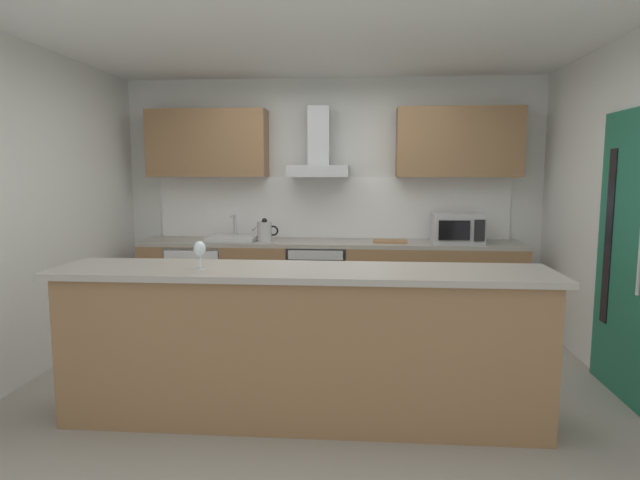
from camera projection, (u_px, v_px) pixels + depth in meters
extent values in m
cube|color=gray|center=(317.00, 382.00, 4.21)|extent=(5.45, 4.69, 0.02)
cube|color=white|center=(317.00, 32.00, 3.88)|extent=(5.45, 4.69, 0.02)
cube|color=silver|center=(332.00, 201.00, 5.92)|extent=(5.45, 0.12, 2.60)
cube|color=silver|center=(26.00, 212.00, 4.23)|extent=(0.12, 4.69, 2.60)
cube|color=silver|center=(636.00, 216.00, 3.86)|extent=(0.12, 4.69, 2.60)
cube|color=white|center=(332.00, 207.00, 5.86)|extent=(3.78, 0.02, 0.66)
cube|color=olive|center=(330.00, 286.00, 5.66)|extent=(3.92, 0.60, 0.86)
cube|color=#9E998E|center=(330.00, 243.00, 5.60)|extent=(3.92, 0.60, 0.04)
cube|color=olive|center=(302.00, 348.00, 3.49)|extent=(3.06, 0.52, 0.97)
cube|color=#9E998E|center=(302.00, 272.00, 3.42)|extent=(3.16, 0.64, 0.04)
cube|color=olive|center=(208.00, 144.00, 5.72)|extent=(1.25, 0.32, 0.70)
cube|color=olive|center=(459.00, 142.00, 5.51)|extent=(1.25, 0.32, 0.70)
cube|color=#1E664C|center=(626.00, 255.00, 3.83)|extent=(0.04, 0.85, 2.05)
cube|color=black|center=(609.00, 237.00, 4.06)|extent=(0.01, 0.11, 1.31)
cylinder|color=#B7BABC|center=(640.00, 262.00, 3.57)|extent=(0.03, 0.03, 0.45)
cube|color=slate|center=(318.00, 283.00, 5.64)|extent=(0.60, 0.56, 0.80)
cube|color=black|center=(315.00, 295.00, 5.36)|extent=(0.50, 0.02, 0.48)
cube|color=#B7BABC|center=(315.00, 255.00, 5.31)|extent=(0.54, 0.02, 0.09)
cylinder|color=#B7BABC|center=(315.00, 272.00, 5.30)|extent=(0.49, 0.02, 0.02)
cube|color=white|center=(200.00, 284.00, 5.75)|extent=(0.58, 0.56, 0.85)
cube|color=silver|center=(192.00, 290.00, 5.46)|extent=(0.55, 0.02, 0.80)
cylinder|color=#B7BABC|center=(212.00, 287.00, 5.42)|extent=(0.02, 0.02, 0.38)
cube|color=#B7BABC|center=(457.00, 228.00, 5.42)|extent=(0.50, 0.36, 0.30)
cube|color=black|center=(454.00, 230.00, 5.24)|extent=(0.30, 0.02, 0.19)
cube|color=black|center=(480.00, 230.00, 5.22)|extent=(0.10, 0.01, 0.21)
cube|color=silver|center=(232.00, 238.00, 5.66)|extent=(0.50, 0.40, 0.04)
cylinder|color=#B7BABC|center=(235.00, 227.00, 5.77)|extent=(0.03, 0.03, 0.26)
cylinder|color=#B7BABC|center=(233.00, 216.00, 5.68)|extent=(0.03, 0.16, 0.03)
cylinder|color=#B7BABC|center=(265.00, 232.00, 5.58)|extent=(0.15, 0.15, 0.20)
sphere|color=black|center=(264.00, 221.00, 5.56)|extent=(0.06, 0.06, 0.06)
cone|color=#B7BABC|center=(255.00, 228.00, 5.58)|extent=(0.09, 0.04, 0.07)
torus|color=black|center=(273.00, 231.00, 5.57)|extent=(0.11, 0.02, 0.11)
cube|color=#B7BABC|center=(319.00, 171.00, 5.60)|extent=(0.62, 0.45, 0.12)
cube|color=#B7BABC|center=(319.00, 136.00, 5.60)|extent=(0.22, 0.22, 0.60)
cylinder|color=silver|center=(200.00, 268.00, 3.41)|extent=(0.07, 0.07, 0.01)
cylinder|color=silver|center=(200.00, 261.00, 3.41)|extent=(0.01, 0.01, 0.09)
ellipsoid|color=silver|center=(200.00, 249.00, 3.40)|extent=(0.08, 0.08, 0.10)
cube|color=#9E7247|center=(390.00, 241.00, 5.50)|extent=(0.35, 0.23, 0.02)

